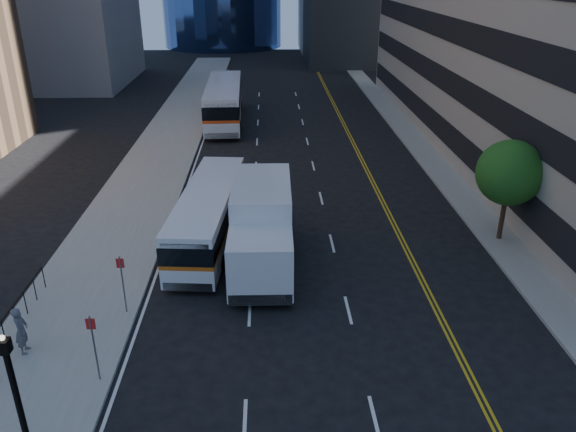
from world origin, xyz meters
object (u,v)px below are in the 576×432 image
at_px(lamp_post, 19,405).
at_px(pedestrian, 21,330).
at_px(bus_front, 209,214).
at_px(street_tree, 510,173).
at_px(box_truck, 262,227).
at_px(bus_rear, 224,101).

height_order(lamp_post, pedestrian, lamp_post).
xyz_separation_m(bus_front, pedestrian, (-5.79, -8.90, -0.44)).
xyz_separation_m(street_tree, bus_front, (-14.65, 0.49, -2.14)).
relative_size(street_tree, box_truck, 0.65).
height_order(bus_rear, pedestrian, bus_rear).
relative_size(street_tree, lamp_post, 1.12).
height_order(street_tree, box_truck, street_tree).
distance_m(street_tree, pedestrian, 22.26).
distance_m(bus_front, pedestrian, 10.63).
bearing_deg(street_tree, bus_front, 178.10).
xyz_separation_m(street_tree, box_truck, (-12.00, -2.08, -1.68)).
distance_m(street_tree, bus_rear, 28.82).
xyz_separation_m(lamp_post, pedestrian, (-2.44, 5.58, -1.67)).
bearing_deg(lamp_post, box_truck, 63.27).
bearing_deg(pedestrian, bus_front, -40.80).
distance_m(bus_front, bus_rear, 23.80).
xyz_separation_m(bus_rear, pedestrian, (-5.00, -32.68, -0.81)).
height_order(street_tree, pedestrian, street_tree).
distance_m(bus_rear, box_truck, 26.57).
relative_size(street_tree, bus_front, 0.47).
bearing_deg(pedestrian, bus_rear, -16.47).
bearing_deg(street_tree, box_truck, -170.16).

